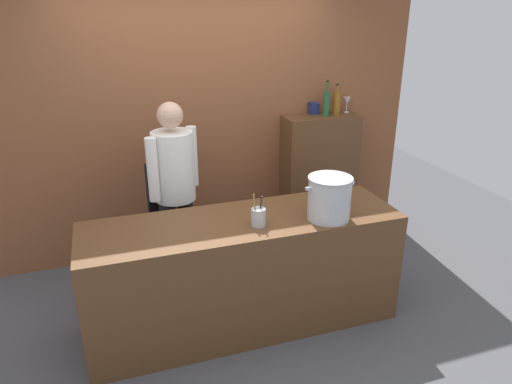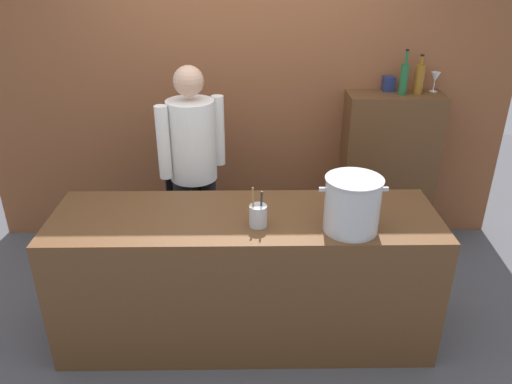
% 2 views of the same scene
% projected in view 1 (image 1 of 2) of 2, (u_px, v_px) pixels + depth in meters
% --- Properties ---
extents(ground_plane, '(8.00, 8.00, 0.00)m').
position_uv_depth(ground_plane, '(244.00, 321.00, 3.78)').
color(ground_plane, '#4C4C51').
extents(brick_back_panel, '(4.40, 0.10, 3.00)m').
position_uv_depth(brick_back_panel, '(199.00, 103.00, 4.45)').
color(brick_back_panel, brown).
rests_on(brick_back_panel, ground_plane).
extents(prep_counter, '(2.36, 0.70, 0.90)m').
position_uv_depth(prep_counter, '(243.00, 273.00, 3.62)').
color(prep_counter, brown).
rests_on(prep_counter, ground_plane).
extents(bar_cabinet, '(0.76, 0.32, 1.33)m').
position_uv_depth(bar_cabinet, '(318.00, 178.00, 4.93)').
color(bar_cabinet, brown).
rests_on(bar_cabinet, ground_plane).
extents(chef, '(0.46, 0.41, 1.66)m').
position_uv_depth(chef, '(174.00, 185.00, 3.93)').
color(chef, black).
rests_on(chef, ground_plane).
extents(stockpot_large, '(0.38, 0.32, 0.32)m').
position_uv_depth(stockpot_large, '(329.00, 198.00, 3.41)').
color(stockpot_large, '#B7BABF').
rests_on(stockpot_large, prep_counter).
extents(utensil_crock, '(0.10, 0.10, 0.24)m').
position_uv_depth(utensil_crock, '(258.00, 217.00, 3.34)').
color(utensil_crock, '#B7BABF').
rests_on(utensil_crock, prep_counter).
extents(wine_bottle_amber, '(0.08, 0.08, 0.30)m').
position_uv_depth(wine_bottle_amber, '(337.00, 103.00, 4.71)').
color(wine_bottle_amber, '#8C5919').
rests_on(wine_bottle_amber, bar_cabinet).
extents(wine_bottle_green, '(0.06, 0.06, 0.35)m').
position_uv_depth(wine_bottle_green, '(326.00, 103.00, 4.63)').
color(wine_bottle_green, '#1E592D').
rests_on(wine_bottle_green, bar_cabinet).
extents(wine_glass_short, '(0.08, 0.08, 0.16)m').
position_uv_depth(wine_glass_short, '(347.00, 101.00, 4.79)').
color(wine_glass_short, silver).
rests_on(wine_glass_short, bar_cabinet).
extents(spice_tin_navy, '(0.09, 0.09, 0.11)m').
position_uv_depth(spice_tin_navy, '(313.00, 108.00, 4.74)').
color(spice_tin_navy, navy).
rests_on(spice_tin_navy, bar_cabinet).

